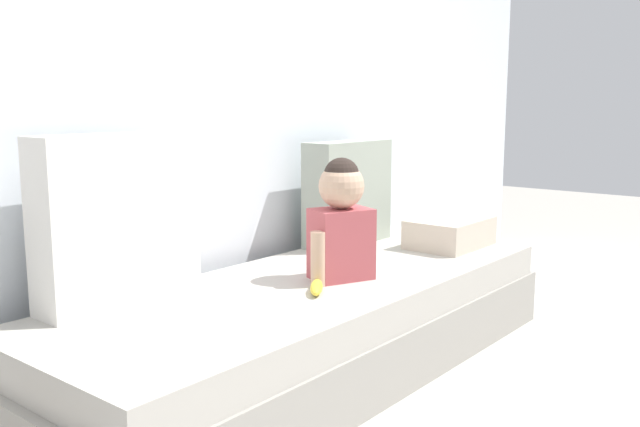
% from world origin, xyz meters
% --- Properties ---
extents(ground_plane, '(12.00, 12.00, 0.00)m').
position_xyz_m(ground_plane, '(0.00, 0.00, 0.00)').
color(ground_plane, '#B2ADA3').
extents(back_wall, '(5.50, 0.10, 2.42)m').
position_xyz_m(back_wall, '(0.00, 0.54, 1.21)').
color(back_wall, silver).
rests_on(back_wall, ground).
extents(couch, '(2.30, 0.83, 0.36)m').
position_xyz_m(couch, '(0.00, 0.00, 0.18)').
color(couch, '#9C978F').
rests_on(couch, ground).
extents(throw_pillow_left, '(0.56, 0.16, 0.57)m').
position_xyz_m(throw_pillow_left, '(-0.63, 0.31, 0.64)').
color(throw_pillow_left, silver).
rests_on(throw_pillow_left, couch).
extents(throw_pillow_right, '(0.49, 0.16, 0.49)m').
position_xyz_m(throw_pillow_right, '(0.63, 0.31, 0.60)').
color(throw_pillow_right, '#99A393').
rests_on(throw_pillow_right, couch).
extents(toddler, '(0.33, 0.23, 0.46)m').
position_xyz_m(toddler, '(0.08, -0.07, 0.59)').
color(toddler, '#B24C51').
rests_on(toddler, couch).
extents(banana, '(0.16, 0.14, 0.04)m').
position_xyz_m(banana, '(-0.13, -0.12, 0.38)').
color(banana, yellow).
rests_on(banana, couch).
extents(folded_blanket, '(0.40, 0.28, 0.13)m').
position_xyz_m(folded_blanket, '(0.87, -0.10, 0.43)').
color(folded_blanket, beige).
rests_on(folded_blanket, couch).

